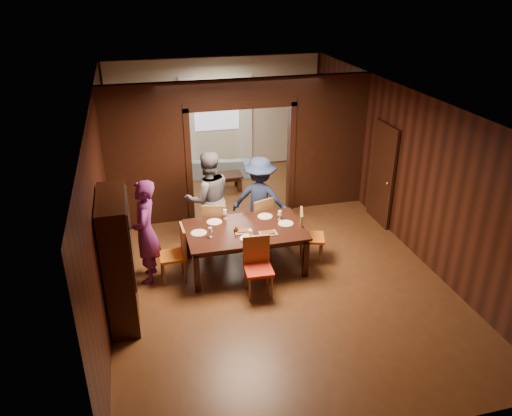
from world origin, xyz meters
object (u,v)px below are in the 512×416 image
object	(u,v)px
person_grey	(208,199)
sofa	(218,167)
chair_far_l	(216,224)
coffee_table	(225,182)
chair_near	(259,268)
dining_table	(245,248)
person_navy	(260,199)
person_purple	(146,232)
chair_left	(172,254)
chair_far_r	(258,219)
chair_right	(312,236)
hutch	(119,260)

from	to	relation	value
person_grey	sofa	xyz separation A→B (m)	(0.77, 3.40, -0.68)
chair_far_l	coffee_table	bearing A→B (deg)	-88.93
sofa	chair_near	bearing A→B (deg)	95.34
dining_table	person_navy	bearing A→B (deg)	61.20
person_purple	person_navy	distance (m)	2.37
dining_table	chair_far_l	bearing A→B (deg)	114.94
chair_left	sofa	bearing A→B (deg)	158.20
sofa	dining_table	world-z (taller)	dining_table
sofa	chair_far_l	world-z (taller)	chair_far_l
chair_far_r	chair_right	bearing A→B (deg)	111.18
person_purple	person_navy	size ratio (longest dim) A/B	1.07
chair_far_r	person_grey	bearing A→B (deg)	-31.87
dining_table	chair_near	xyz separation A→B (m)	(0.02, -0.86, 0.10)
chair_right	chair_far_l	world-z (taller)	same
sofa	chair_far_l	bearing A→B (deg)	87.69
chair_right	person_grey	bearing A→B (deg)	75.26
chair_far_r	sofa	bearing A→B (deg)	-107.76
person_grey	hutch	size ratio (longest dim) A/B	0.93
person_purple	person_navy	bearing A→B (deg)	121.84
dining_table	coffee_table	xyz separation A→B (m)	(0.31, 3.47, -0.18)
person_purple	chair_left	xyz separation A→B (m)	(0.39, -0.11, -0.42)
sofa	dining_table	bearing A→B (deg)	94.45
chair_near	person_navy	bearing A→B (deg)	77.48
dining_table	chair_near	size ratio (longest dim) A/B	2.09
chair_far_l	chair_near	xyz separation A→B (m)	(0.40, -1.67, 0.00)
chair_right	chair_far_l	size ratio (longest dim) A/B	1.00
person_navy	chair_far_r	world-z (taller)	person_navy
dining_table	chair_far_l	distance (m)	0.90
person_navy	person_purple	bearing A→B (deg)	47.39
person_grey	person_navy	size ratio (longest dim) A/B	1.10
chair_far_l	person_purple	bearing A→B (deg)	46.49
person_grey	coffee_table	distance (m)	2.67
hutch	chair_left	bearing A→B (deg)	45.94
hutch	chair_far_l	bearing A→B (deg)	45.19
chair_far_l	chair_near	distance (m)	1.72
chair_left	chair_far_l	bearing A→B (deg)	132.13
chair_far_r	hutch	distance (m)	3.14
dining_table	chair_near	bearing A→B (deg)	-88.51
person_navy	sofa	bearing A→B (deg)	-61.63
chair_left	person_purple	bearing A→B (deg)	-108.18
sofa	chair_right	distance (m)	4.58
person_navy	coffee_table	xyz separation A→B (m)	(-0.21, 2.52, -0.65)
person_navy	chair_near	bearing A→B (deg)	99.53
person_purple	hutch	size ratio (longest dim) A/B	0.90
person_purple	chair_left	bearing A→B (deg)	83.55
person_grey	chair_near	bearing A→B (deg)	98.47
person_navy	chair_right	xyz separation A→B (m)	(0.70, -1.00, -0.36)
person_grey	hutch	bearing A→B (deg)	43.93
person_purple	chair_left	distance (m)	0.59
person_grey	sofa	distance (m)	3.56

